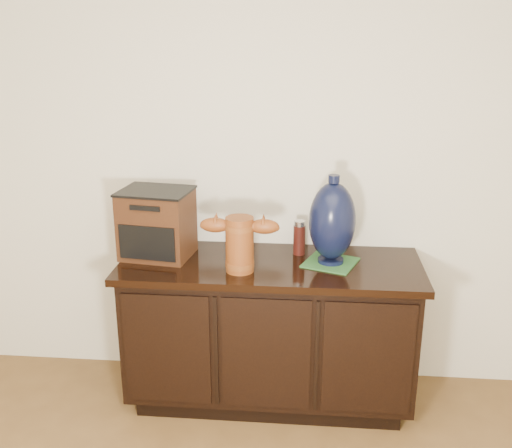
# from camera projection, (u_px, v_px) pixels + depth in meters

# --- Properties ---
(sideboard) EXTENTS (1.46, 0.56, 0.75)m
(sideboard) POSITION_uv_depth(u_px,v_px,m) (270.00, 331.00, 3.01)
(sideboard) COLOR black
(sideboard) RESTS_ON ground
(terracotta_vessel) EXTENTS (0.37, 0.14, 0.26)m
(terracotta_vessel) POSITION_uv_depth(u_px,v_px,m) (240.00, 241.00, 2.75)
(terracotta_vessel) COLOR brown
(terracotta_vessel) RESTS_ON sideboard
(tv_radio) EXTENTS (0.37, 0.32, 0.34)m
(tv_radio) POSITION_uv_depth(u_px,v_px,m) (157.00, 223.00, 2.93)
(tv_radio) COLOR #381D0E
(tv_radio) RESTS_ON sideboard
(green_mat) EXTENTS (0.30, 0.30, 0.01)m
(green_mat) POSITION_uv_depth(u_px,v_px,m) (330.00, 262.00, 2.89)
(green_mat) COLOR #295C29
(green_mat) RESTS_ON sideboard
(lamp_base) EXTENTS (0.29, 0.29, 0.43)m
(lamp_base) POSITION_uv_depth(u_px,v_px,m) (332.00, 222.00, 2.82)
(lamp_base) COLOR black
(lamp_base) RESTS_ON green_mat
(spray_can) EXTENTS (0.06, 0.06, 0.17)m
(spray_can) POSITION_uv_depth(u_px,v_px,m) (299.00, 238.00, 2.98)
(spray_can) COLOR #4F140D
(spray_can) RESTS_ON sideboard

